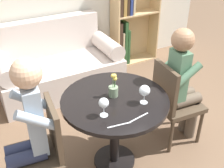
{
  "coord_description": "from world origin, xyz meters",
  "views": [
    {
      "loc": [
        -0.96,
        -1.71,
        2.1
      ],
      "look_at": [
        0.0,
        0.05,
        0.87
      ],
      "focal_mm": 45.0,
      "sensor_mm": 36.0,
      "label": 1
    }
  ],
  "objects_px": {
    "bookshelf_right": "(129,15)",
    "wine_glass_right": "(145,91)",
    "couch": "(59,68)",
    "person_right": "(183,84)",
    "chair_left": "(42,149)",
    "chair_right": "(173,100)",
    "flower_vase": "(113,89)",
    "wine_glass_left": "(104,103)",
    "person_left": "(27,132)"
  },
  "relations": [
    {
      "from": "bookshelf_right",
      "to": "wine_glass_right",
      "type": "relative_size",
      "value": 9.63
    },
    {
      "from": "couch",
      "to": "person_right",
      "type": "xyz_separation_m",
      "value": [
        0.76,
        -1.55,
        0.36
      ]
    },
    {
      "from": "bookshelf_right",
      "to": "chair_left",
      "type": "bearing_deg",
      "value": -136.32
    },
    {
      "from": "chair_right",
      "to": "person_right",
      "type": "xyz_separation_m",
      "value": [
        0.09,
        -0.01,
        0.18
      ]
    },
    {
      "from": "person_right",
      "to": "flower_vase",
      "type": "height_order",
      "value": "person_right"
    },
    {
      "from": "person_right",
      "to": "wine_glass_left",
      "type": "height_order",
      "value": "person_right"
    },
    {
      "from": "person_right",
      "to": "person_left",
      "type": "bearing_deg",
      "value": 95.11
    },
    {
      "from": "couch",
      "to": "wine_glass_left",
      "type": "xyz_separation_m",
      "value": [
        -0.19,
        -1.71,
        0.55
      ]
    },
    {
      "from": "chair_right",
      "to": "flower_vase",
      "type": "height_order",
      "value": "flower_vase"
    },
    {
      "from": "bookshelf_right",
      "to": "wine_glass_right",
      "type": "bearing_deg",
      "value": -118.31
    },
    {
      "from": "person_right",
      "to": "wine_glass_right",
      "type": "distance_m",
      "value": 0.63
    },
    {
      "from": "person_left",
      "to": "flower_vase",
      "type": "bearing_deg",
      "value": 99.95
    },
    {
      "from": "flower_vase",
      "to": "chair_left",
      "type": "bearing_deg",
      "value": -174.18
    },
    {
      "from": "bookshelf_right",
      "to": "wine_glass_left",
      "type": "distance_m",
      "value": 2.44
    },
    {
      "from": "wine_glass_right",
      "to": "flower_vase",
      "type": "xyz_separation_m",
      "value": [
        -0.17,
        0.21,
        -0.04
      ]
    },
    {
      "from": "person_right",
      "to": "chair_left",
      "type": "bearing_deg",
      "value": 95.72
    },
    {
      "from": "bookshelf_right",
      "to": "person_right",
      "type": "xyz_separation_m",
      "value": [
        -0.49,
        -1.82,
        -0.1
      ]
    },
    {
      "from": "flower_vase",
      "to": "wine_glass_right",
      "type": "bearing_deg",
      "value": -50.61
    },
    {
      "from": "couch",
      "to": "person_left",
      "type": "distance_m",
      "value": 1.77
    },
    {
      "from": "chair_left",
      "to": "wine_glass_left",
      "type": "height_order",
      "value": "wine_glass_left"
    },
    {
      "from": "chair_left",
      "to": "person_left",
      "type": "xyz_separation_m",
      "value": [
        -0.08,
        0.01,
        0.21
      ]
    },
    {
      "from": "wine_glass_right",
      "to": "person_left",
      "type": "bearing_deg",
      "value": 170.63
    },
    {
      "from": "chair_left",
      "to": "wine_glass_left",
      "type": "bearing_deg",
      "value": 80.34
    },
    {
      "from": "couch",
      "to": "wine_glass_right",
      "type": "distance_m",
      "value": 1.81
    },
    {
      "from": "chair_left",
      "to": "person_left",
      "type": "bearing_deg",
      "value": -94.14
    },
    {
      "from": "wine_glass_left",
      "to": "flower_vase",
      "type": "height_order",
      "value": "flower_vase"
    },
    {
      "from": "chair_left",
      "to": "chair_right",
      "type": "xyz_separation_m",
      "value": [
        1.35,
        0.04,
        0.0
      ]
    },
    {
      "from": "chair_right",
      "to": "wine_glass_right",
      "type": "bearing_deg",
      "value": 114.62
    },
    {
      "from": "couch",
      "to": "chair_left",
      "type": "bearing_deg",
      "value": -113.24
    },
    {
      "from": "chair_left",
      "to": "chair_right",
      "type": "relative_size",
      "value": 1.0
    },
    {
      "from": "chair_right",
      "to": "wine_glass_right",
      "type": "xyz_separation_m",
      "value": [
        -0.49,
        -0.18,
        0.37
      ]
    },
    {
      "from": "person_right",
      "to": "flower_vase",
      "type": "xyz_separation_m",
      "value": [
        -0.75,
        0.05,
        0.15
      ]
    },
    {
      "from": "couch",
      "to": "wine_glass_right",
      "type": "height_order",
      "value": "couch"
    },
    {
      "from": "person_left",
      "to": "chair_right",
      "type": "bearing_deg",
      "value": 96.69
    },
    {
      "from": "chair_right",
      "to": "wine_glass_left",
      "type": "distance_m",
      "value": 0.95
    },
    {
      "from": "flower_vase",
      "to": "person_right",
      "type": "bearing_deg",
      "value": -3.53
    },
    {
      "from": "wine_glass_left",
      "to": "wine_glass_right",
      "type": "height_order",
      "value": "wine_glass_right"
    },
    {
      "from": "bookshelf_right",
      "to": "person_left",
      "type": "distance_m",
      "value": 2.72
    },
    {
      "from": "wine_glass_left",
      "to": "couch",
      "type": "bearing_deg",
      "value": 83.77
    },
    {
      "from": "person_left",
      "to": "person_right",
      "type": "xyz_separation_m",
      "value": [
        1.52,
        0.01,
        -0.03
      ]
    },
    {
      "from": "couch",
      "to": "flower_vase",
      "type": "height_order",
      "value": "flower_vase"
    },
    {
      "from": "flower_vase",
      "to": "wine_glass_left",
      "type": "bearing_deg",
      "value": -133.95
    },
    {
      "from": "chair_left",
      "to": "couch",
      "type": "bearing_deg",
      "value": 162.6
    },
    {
      "from": "bookshelf_right",
      "to": "wine_glass_right",
      "type": "xyz_separation_m",
      "value": [
        -1.07,
        -1.98,
        0.09
      ]
    },
    {
      "from": "bookshelf_right",
      "to": "couch",
      "type": "bearing_deg",
      "value": -167.9
    },
    {
      "from": "person_left",
      "to": "wine_glass_left",
      "type": "bearing_deg",
      "value": 81.13
    },
    {
      "from": "couch",
      "to": "flower_vase",
      "type": "xyz_separation_m",
      "value": [
        0.01,
        -1.5,
        0.51
      ]
    },
    {
      "from": "couch",
      "to": "bookshelf_right",
      "type": "xyz_separation_m",
      "value": [
        1.25,
        0.27,
        0.46
      ]
    },
    {
      "from": "couch",
      "to": "flower_vase",
      "type": "relative_size",
      "value": 7.38
    },
    {
      "from": "flower_vase",
      "to": "person_left",
      "type": "bearing_deg",
      "value": -175.89
    }
  ]
}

